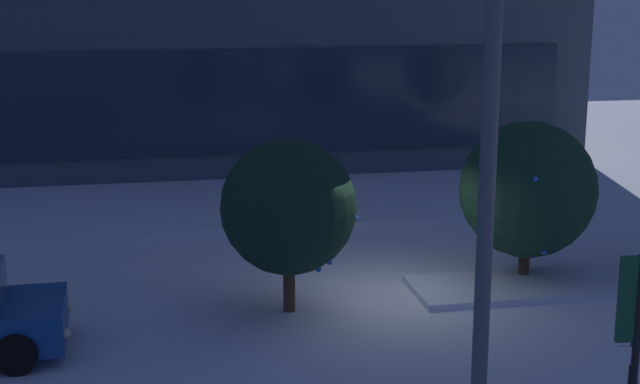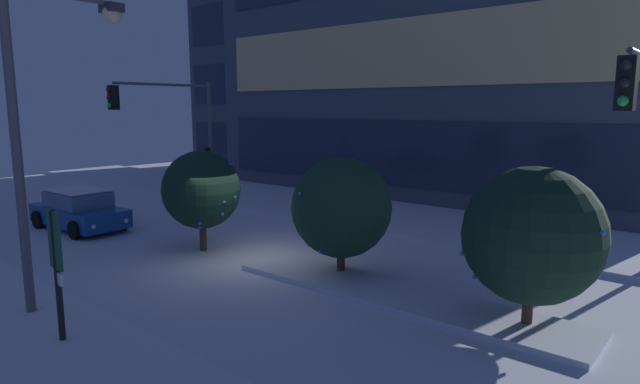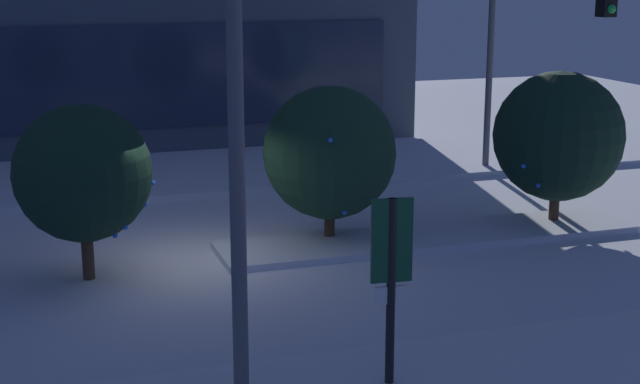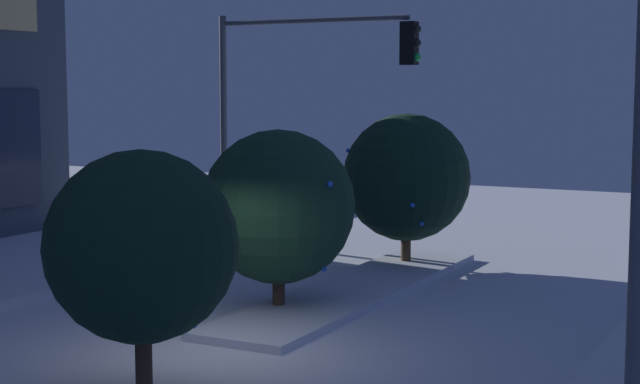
# 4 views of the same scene
# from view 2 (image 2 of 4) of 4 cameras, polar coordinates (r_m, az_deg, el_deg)

# --- Properties ---
(ground) EXTENTS (52.00, 52.00, 0.00)m
(ground) POSITION_cam_2_polar(r_m,az_deg,el_deg) (16.14, -7.52, -7.27)
(ground) COLOR silver
(curb_strip_far) EXTENTS (52.00, 5.20, 0.14)m
(curb_strip_far) POSITION_cam_2_polar(r_m,az_deg,el_deg) (21.89, 7.41, -2.68)
(curb_strip_far) COLOR silver
(curb_strip_far) RESTS_ON ground
(median_strip) EXTENTS (9.00, 1.80, 0.14)m
(median_strip) POSITION_cam_2_polar(r_m,az_deg,el_deg) (13.04, 8.18, -11.03)
(median_strip) COLOR silver
(median_strip) RESTS_ON ground
(office_tower_secondary) EXTENTS (11.44, 11.13, 12.30)m
(office_tower_secondary) POSITION_cam_2_polar(r_m,az_deg,el_deg) (40.43, -2.52, 11.50)
(office_tower_secondary) COLOR #424C5B
(office_tower_secondary) RESTS_ON ground
(car_near) EXTENTS (4.38, 2.13, 1.49)m
(car_near) POSITION_cam_2_polar(r_m,az_deg,el_deg) (21.71, -24.71, -1.84)
(car_near) COLOR #19478C
(car_near) RESTS_ON ground
(traffic_light_corner_far_left) EXTENTS (0.32, 5.31, 5.74)m
(traffic_light_corner_far_left) POSITION_cam_2_polar(r_m,az_deg,el_deg) (25.02, -15.70, 7.63)
(traffic_light_corner_far_left) COLOR #565960
(traffic_light_corner_far_left) RESTS_ON ground
(street_lamp_arched) EXTENTS (0.56, 2.64, 7.08)m
(street_lamp_arched) POSITION_cam_2_polar(r_m,az_deg,el_deg) (12.91, -27.37, 8.61)
(street_lamp_arched) COLOR #565960
(street_lamp_arched) RESTS_ON ground
(parking_info_sign) EXTENTS (0.55, 0.12, 2.67)m
(parking_info_sign) POSITION_cam_2_polar(r_m,az_deg,el_deg) (11.11, -26.73, -6.76)
(parking_info_sign) COLOR black
(parking_info_sign) RESTS_ON ground
(decorated_tree_median) EXTENTS (2.82, 2.82, 3.41)m
(decorated_tree_median) POSITION_cam_2_polar(r_m,az_deg,el_deg) (11.46, 22.08, -4.41)
(decorated_tree_median) COLOR #473323
(decorated_tree_median) RESTS_ON ground
(decorated_tree_left_of_median) EXTENTS (2.72, 2.72, 3.25)m
(decorated_tree_left_of_median) POSITION_cam_2_polar(r_m,az_deg,el_deg) (14.10, 2.33, -1.70)
(decorated_tree_left_of_median) COLOR #473323
(decorated_tree_left_of_median) RESTS_ON ground
(decorated_tree_right_of_median) EXTENTS (2.50, 2.47, 3.21)m
(decorated_tree_right_of_median) POSITION_cam_2_polar(r_m,az_deg,el_deg) (16.97, -12.77, 0.22)
(decorated_tree_right_of_median) COLOR #473323
(decorated_tree_right_of_median) RESTS_ON ground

